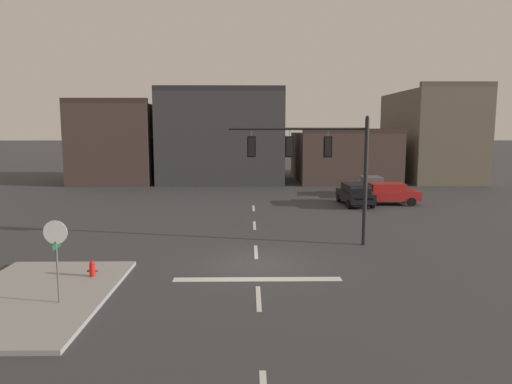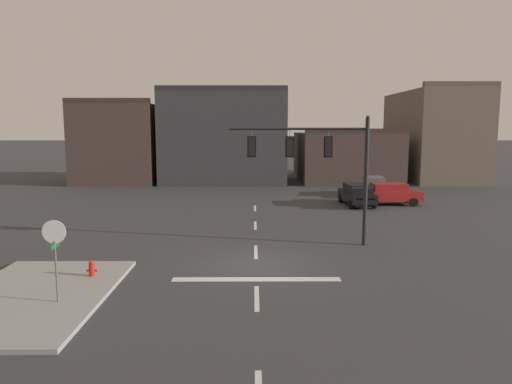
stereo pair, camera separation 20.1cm
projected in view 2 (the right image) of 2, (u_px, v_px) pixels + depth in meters
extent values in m
plane|color=#353538|center=(256.00, 264.00, 19.89)|extent=(400.00, 400.00, 0.00)
cube|color=gray|center=(32.00, 296.00, 15.88)|extent=(5.00, 8.00, 0.15)
cube|color=silver|center=(256.00, 279.00, 17.91)|extent=(6.40, 0.50, 0.01)
cube|color=silver|center=(257.00, 298.00, 15.93)|extent=(0.16, 2.40, 0.01)
cube|color=silver|center=(256.00, 252.00, 21.87)|extent=(0.16, 2.40, 0.01)
cube|color=silver|center=(255.00, 225.00, 27.82)|extent=(0.16, 2.40, 0.01)
cube|color=silver|center=(255.00, 208.00, 33.76)|extent=(0.16, 2.40, 0.01)
cylinder|color=black|center=(366.00, 183.00, 22.77)|extent=(0.20, 0.20, 6.15)
cylinder|color=black|center=(298.00, 129.00, 22.64)|extent=(6.62, 0.59, 0.12)
sphere|color=black|center=(368.00, 117.00, 22.35)|extent=(0.18, 0.18, 0.18)
cylinder|color=#56565B|center=(328.00, 134.00, 22.57)|extent=(0.03, 0.03, 0.35)
cube|color=black|center=(328.00, 147.00, 22.66)|extent=(0.32, 0.26, 0.90)
sphere|color=red|center=(328.00, 141.00, 22.75)|extent=(0.20, 0.20, 0.20)
sphere|color=#2D2314|center=(328.00, 147.00, 22.78)|extent=(0.20, 0.20, 0.20)
sphere|color=black|center=(328.00, 153.00, 22.82)|extent=(0.20, 0.20, 0.20)
cube|color=black|center=(328.00, 147.00, 22.64)|extent=(0.42, 0.06, 1.02)
cylinder|color=#56565B|center=(290.00, 134.00, 22.69)|extent=(0.03, 0.03, 0.35)
cube|color=black|center=(290.00, 147.00, 22.78)|extent=(0.32, 0.26, 0.90)
sphere|color=red|center=(290.00, 141.00, 22.87)|extent=(0.20, 0.20, 0.20)
sphere|color=#2D2314|center=(290.00, 147.00, 22.90)|extent=(0.20, 0.20, 0.20)
sphere|color=black|center=(290.00, 152.00, 22.94)|extent=(0.20, 0.20, 0.20)
cube|color=black|center=(290.00, 147.00, 22.76)|extent=(0.42, 0.06, 1.02)
cylinder|color=#56565B|center=(252.00, 134.00, 22.81)|extent=(0.03, 0.03, 0.35)
cube|color=black|center=(252.00, 147.00, 22.90)|extent=(0.32, 0.26, 0.90)
sphere|color=red|center=(252.00, 141.00, 22.99)|extent=(0.20, 0.20, 0.20)
sphere|color=#2D2314|center=(252.00, 147.00, 23.02)|extent=(0.20, 0.20, 0.20)
sphere|color=black|center=(252.00, 152.00, 23.06)|extent=(0.20, 0.20, 0.20)
cube|color=black|center=(252.00, 147.00, 22.88)|extent=(0.42, 0.06, 1.02)
cylinder|color=#56565B|center=(56.00, 274.00, 15.07)|extent=(0.06, 0.06, 2.15)
cylinder|color=white|center=(54.00, 232.00, 14.89)|extent=(0.76, 0.03, 0.76)
cylinder|color=#B21414|center=(54.00, 232.00, 14.90)|extent=(0.68, 0.03, 0.68)
cube|color=#19592D|center=(55.00, 246.00, 14.95)|extent=(0.02, 0.64, 0.16)
cube|color=slate|center=(374.00, 188.00, 39.85)|extent=(2.19, 4.54, 0.70)
cube|color=slate|center=(374.00, 180.00, 39.91)|extent=(1.81, 2.60, 0.56)
cube|color=#2D3842|center=(375.00, 181.00, 39.16)|extent=(1.54, 0.38, 0.47)
cube|color=#2D3842|center=(372.00, 179.00, 41.07)|extent=(1.53, 0.35, 0.46)
cylinder|color=black|center=(387.00, 195.00, 38.39)|extent=(0.28, 0.66, 0.64)
cylinder|color=black|center=(366.00, 194.00, 38.54)|extent=(0.28, 0.66, 0.64)
cylinder|color=black|center=(381.00, 190.00, 41.26)|extent=(0.28, 0.66, 0.64)
cylinder|color=black|center=(361.00, 190.00, 41.40)|extent=(0.28, 0.66, 0.64)
sphere|color=silver|center=(386.00, 191.00, 37.64)|extent=(0.16, 0.16, 0.16)
sphere|color=silver|center=(371.00, 190.00, 37.74)|extent=(0.16, 0.16, 0.16)
cube|color=maroon|center=(370.00, 184.00, 41.99)|extent=(1.37, 0.16, 0.12)
cube|color=#A81E1E|center=(391.00, 195.00, 35.26)|extent=(4.41, 1.82, 0.70)
cube|color=#A81E1E|center=(389.00, 187.00, 35.18)|extent=(2.47, 1.61, 0.56)
cube|color=#2D3842|center=(399.00, 187.00, 35.19)|extent=(0.26, 1.52, 0.47)
cube|color=#2D3842|center=(373.00, 187.00, 35.17)|extent=(0.23, 1.52, 0.46)
cylinder|color=black|center=(406.00, 199.00, 36.17)|extent=(0.64, 0.22, 0.64)
cylinder|color=black|center=(414.00, 202.00, 34.49)|extent=(0.64, 0.22, 0.64)
cylinder|color=black|center=(368.00, 199.00, 36.14)|extent=(0.64, 0.22, 0.64)
cylinder|color=black|center=(374.00, 202.00, 34.46)|extent=(0.64, 0.22, 0.64)
sphere|color=silver|center=(417.00, 194.00, 35.85)|extent=(0.16, 0.16, 0.16)
sphere|color=silver|center=(422.00, 196.00, 34.71)|extent=(0.16, 0.16, 0.16)
cube|color=maroon|center=(362.00, 194.00, 35.23)|extent=(0.05, 1.37, 0.12)
cube|color=black|center=(357.00, 196.00, 34.96)|extent=(2.08, 4.51, 0.70)
cube|color=black|center=(358.00, 188.00, 34.73)|extent=(1.76, 2.56, 0.56)
cube|color=#2D3842|center=(355.00, 187.00, 35.49)|extent=(1.53, 0.34, 0.47)
cube|color=#2D3842|center=(362.00, 190.00, 33.57)|extent=(1.53, 0.31, 0.46)
cylinder|color=black|center=(340.00, 198.00, 36.39)|extent=(0.26, 0.65, 0.64)
cylinder|color=black|center=(362.00, 198.00, 36.51)|extent=(0.26, 0.65, 0.64)
cylinder|color=black|center=(351.00, 204.00, 33.52)|extent=(0.26, 0.65, 0.64)
cylinder|color=black|center=(374.00, 204.00, 33.63)|extent=(0.26, 0.65, 0.64)
sphere|color=silver|center=(342.00, 191.00, 37.07)|extent=(0.16, 0.16, 0.16)
sphere|color=silver|center=(356.00, 191.00, 37.15)|extent=(0.16, 0.16, 0.16)
cube|color=maroon|center=(366.00, 199.00, 32.79)|extent=(1.37, 0.13, 0.12)
cylinder|color=red|center=(92.00, 271.00, 17.85)|extent=(0.22, 0.22, 0.55)
cylinder|color=red|center=(92.00, 278.00, 17.88)|extent=(0.30, 0.30, 0.10)
sphere|color=red|center=(92.00, 263.00, 17.80)|extent=(0.20, 0.20, 0.20)
cylinder|color=red|center=(88.00, 271.00, 17.84)|extent=(0.10, 0.08, 0.08)
cylinder|color=red|center=(96.00, 271.00, 17.84)|extent=(0.10, 0.08, 0.08)
cube|color=#473833|center=(122.00, 144.00, 50.39)|extent=(8.26, 9.77, 8.06)
cube|color=#3A2B26|center=(107.00, 101.00, 45.27)|extent=(8.26, 0.60, 0.50)
cube|color=#38383D|center=(225.00, 138.00, 50.00)|extent=(12.74, 9.03, 9.23)
cube|color=#2B2B30|center=(221.00, 88.00, 45.17)|extent=(12.74, 0.60, 0.50)
cube|color=#473833|center=(344.00, 156.00, 52.33)|extent=(10.06, 13.04, 5.15)
cube|color=#3A2B26|center=(357.00, 131.00, 45.79)|extent=(10.06, 0.60, 0.50)
cube|color=#665B4C|center=(433.00, 136.00, 52.53)|extent=(7.33, 13.94, 9.63)
cube|color=brown|center=(462.00, 84.00, 45.24)|extent=(7.33, 0.60, 0.50)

